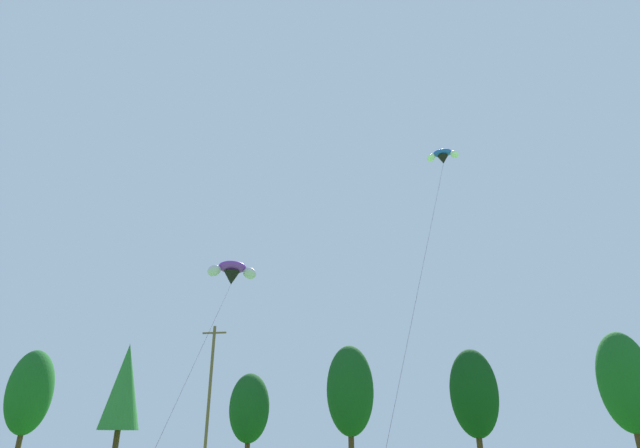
# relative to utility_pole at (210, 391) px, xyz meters

# --- Properties ---
(treeline_tree_a) EXTENTS (5.17, 5.17, 12.47)m
(treeline_tree_a) POSITION_rel_utility_pole_xyz_m (-28.00, 13.80, 1.41)
(treeline_tree_a) COLOR #472D19
(treeline_tree_a) RESTS_ON ground_plane
(treeline_tree_b) EXTENTS (4.34, 4.34, 12.43)m
(treeline_tree_b) POSITION_rel_utility_pole_xyz_m (-14.34, 11.10, 1.65)
(treeline_tree_b) COLOR #472D19
(treeline_tree_b) RESTS_ON ground_plane
(treeline_tree_c) EXTENTS (4.20, 4.20, 8.87)m
(treeline_tree_c) POSITION_rel_utility_pole_xyz_m (0.26, 11.09, -0.77)
(treeline_tree_c) COLOR #472D19
(treeline_tree_c) RESTS_ON ground_plane
(treeline_tree_d) EXTENTS (4.99, 4.99, 11.80)m
(treeline_tree_d) POSITION_rel_utility_pole_xyz_m (10.78, 12.71, 1.00)
(treeline_tree_d) COLOR #472D19
(treeline_tree_d) RESTS_ON ground_plane
(treeline_tree_e) EXTENTS (4.77, 4.77, 11.00)m
(treeline_tree_e) POSITION_rel_utility_pole_xyz_m (23.44, 12.15, 0.52)
(treeline_tree_e) COLOR #472D19
(treeline_tree_e) RESTS_ON ground_plane
(treeline_tree_f) EXTENTS (5.30, 5.30, 12.97)m
(treeline_tree_f) POSITION_rel_utility_pole_xyz_m (39.22, 15.69, 1.71)
(treeline_tree_f) COLOR #472D19
(treeline_tree_f) RESTS_ON ground_plane
(utility_pole) EXTENTS (2.20, 0.26, 11.74)m
(utility_pole) POSITION_rel_utility_pole_xyz_m (0.00, 0.00, 0.00)
(utility_pole) COLOR brown
(utility_pole) RESTS_ON ground_plane
(parafoil_kite_high_purple) EXTENTS (3.95, 15.28, 13.47)m
(parafoil_kite_high_purple) POSITION_rel_utility_pole_xyz_m (4.08, -7.96, 8.01)
(parafoil_kite_high_purple) COLOR purple
(parafoil_kite_mid_blue_white) EXTENTS (6.82, 13.60, 23.28)m
(parafoil_kite_mid_blue_white) POSITION_rel_utility_pole_xyz_m (20.96, -5.39, 18.13)
(parafoil_kite_mid_blue_white) COLOR blue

